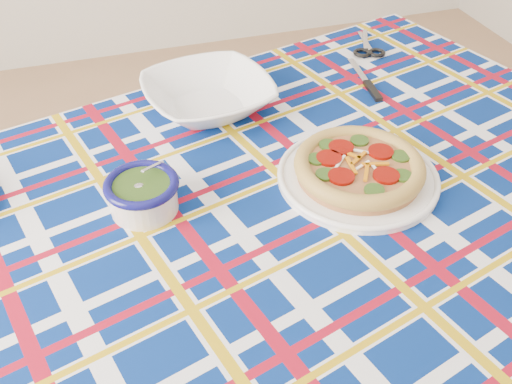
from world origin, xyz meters
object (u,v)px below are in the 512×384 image
object	(u,v)px
dining_table	(263,236)
serving_bowl	(208,96)
main_focaccia_plate	(359,167)
pesto_bowl	(143,192)

from	to	relation	value
dining_table	serving_bowl	size ratio (longest dim) A/B	6.44
main_focaccia_plate	serving_bowl	xyz separation A→B (m)	(-0.21, 0.33, 0.00)
main_focaccia_plate	pesto_bowl	world-z (taller)	pesto_bowl
serving_bowl	pesto_bowl	bearing A→B (deg)	-122.96
dining_table	main_focaccia_plate	distance (m)	0.22
dining_table	pesto_bowl	world-z (taller)	pesto_bowl
dining_table	serving_bowl	distance (m)	0.36
main_focaccia_plate	serving_bowl	world-z (taller)	serving_bowl
main_focaccia_plate	pesto_bowl	xyz separation A→B (m)	(-0.39, 0.04, 0.01)
pesto_bowl	serving_bowl	bearing A→B (deg)	57.04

